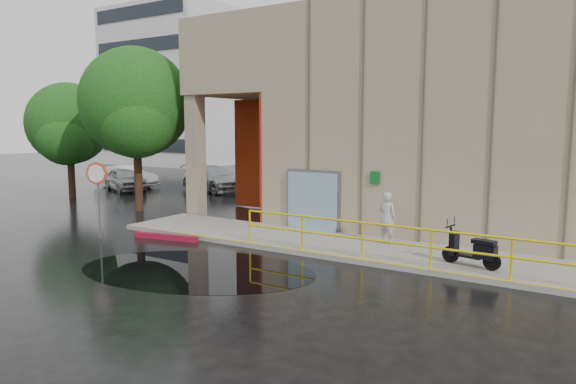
{
  "coord_description": "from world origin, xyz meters",
  "views": [
    {
      "loc": [
        8.82,
        -9.6,
        3.77
      ],
      "look_at": [
        1.0,
        3.0,
        1.85
      ],
      "focal_mm": 32.0,
      "sensor_mm": 36.0,
      "label": 1
    }
  ],
  "objects_px": {
    "car_b": "(126,177)",
    "car_c": "(213,178)",
    "stop_sign": "(97,183)",
    "car_a": "(125,179)",
    "person": "(387,218)",
    "tree_far": "(68,127)",
    "scooter": "(472,240)",
    "tree_near": "(136,107)",
    "red_curb": "(166,237)"
  },
  "relations": [
    {
      "from": "car_a",
      "to": "car_c",
      "type": "relative_size",
      "value": 0.78
    },
    {
      "from": "person",
      "to": "stop_sign",
      "type": "height_order",
      "value": "stop_sign"
    },
    {
      "from": "car_c",
      "to": "tree_far",
      "type": "relative_size",
      "value": 0.84
    },
    {
      "from": "stop_sign",
      "to": "car_a",
      "type": "bearing_deg",
      "value": 136.26
    },
    {
      "from": "scooter",
      "to": "car_a",
      "type": "height_order",
      "value": "scooter"
    },
    {
      "from": "red_curb",
      "to": "scooter",
      "type": "bearing_deg",
      "value": 8.36
    },
    {
      "from": "car_b",
      "to": "tree_far",
      "type": "distance_m",
      "value": 5.9
    },
    {
      "from": "person",
      "to": "car_c",
      "type": "distance_m",
      "value": 16.14
    },
    {
      "from": "red_curb",
      "to": "tree_far",
      "type": "distance_m",
      "value": 12.76
    },
    {
      "from": "scooter",
      "to": "stop_sign",
      "type": "bearing_deg",
      "value": -155.46
    },
    {
      "from": "scooter",
      "to": "car_a",
      "type": "relative_size",
      "value": 0.41
    },
    {
      "from": "car_b",
      "to": "car_c",
      "type": "height_order",
      "value": "car_c"
    },
    {
      "from": "car_c",
      "to": "tree_near",
      "type": "xyz_separation_m",
      "value": [
        2.01,
        -7.44,
        3.86
      ]
    },
    {
      "from": "car_a",
      "to": "stop_sign",
      "type": "bearing_deg",
      "value": -110.83
    },
    {
      "from": "car_a",
      "to": "tree_far",
      "type": "xyz_separation_m",
      "value": [
        0.26,
        -3.72,
        3.06
      ]
    },
    {
      "from": "stop_sign",
      "to": "tree_far",
      "type": "height_order",
      "value": "tree_far"
    },
    {
      "from": "scooter",
      "to": "stop_sign",
      "type": "xyz_separation_m",
      "value": [
        -11.54,
        -2.46,
        1.05
      ]
    },
    {
      "from": "tree_near",
      "to": "car_b",
      "type": "bearing_deg",
      "value": 142.49
    },
    {
      "from": "person",
      "to": "tree_near",
      "type": "distance_m",
      "value": 12.43
    },
    {
      "from": "person",
      "to": "tree_near",
      "type": "bearing_deg",
      "value": 4.42
    },
    {
      "from": "stop_sign",
      "to": "tree_far",
      "type": "xyz_separation_m",
      "value": [
        -9.35,
        5.6,
        1.83
      ]
    },
    {
      "from": "car_a",
      "to": "tree_far",
      "type": "bearing_deg",
      "value": -152.75
    },
    {
      "from": "tree_far",
      "to": "red_curb",
      "type": "bearing_deg",
      "value": -21.79
    },
    {
      "from": "stop_sign",
      "to": "car_b",
      "type": "xyz_separation_m",
      "value": [
        -10.78,
        10.44,
        -1.22
      ]
    },
    {
      "from": "car_a",
      "to": "person",
      "type": "bearing_deg",
      "value": -83.57
    },
    {
      "from": "car_b",
      "to": "car_c",
      "type": "distance_m",
      "value": 5.85
    },
    {
      "from": "tree_near",
      "to": "stop_sign",
      "type": "bearing_deg",
      "value": -55.62
    },
    {
      "from": "person",
      "to": "car_a",
      "type": "relative_size",
      "value": 0.42
    },
    {
      "from": "scooter",
      "to": "tree_far",
      "type": "distance_m",
      "value": 21.32
    },
    {
      "from": "person",
      "to": "tree_far",
      "type": "bearing_deg",
      "value": 2.54
    },
    {
      "from": "scooter",
      "to": "tree_far",
      "type": "relative_size",
      "value": 0.27
    },
    {
      "from": "stop_sign",
      "to": "scooter",
      "type": "bearing_deg",
      "value": 12.42
    },
    {
      "from": "car_c",
      "to": "scooter",
      "type": "bearing_deg",
      "value": -101.19
    },
    {
      "from": "red_curb",
      "to": "car_b",
      "type": "height_order",
      "value": "car_b"
    },
    {
      "from": "person",
      "to": "stop_sign",
      "type": "relative_size",
      "value": 0.62
    },
    {
      "from": "car_a",
      "to": "tree_near",
      "type": "bearing_deg",
      "value": -102.93
    },
    {
      "from": "stop_sign",
      "to": "tree_far",
      "type": "relative_size",
      "value": 0.43
    },
    {
      "from": "car_b",
      "to": "tree_far",
      "type": "xyz_separation_m",
      "value": [
        1.42,
        -4.84,
        3.05
      ]
    },
    {
      "from": "person",
      "to": "tree_far",
      "type": "distance_m",
      "value": 18.38
    },
    {
      "from": "car_a",
      "to": "car_c",
      "type": "distance_m",
      "value": 5.22
    },
    {
      "from": "person",
      "to": "car_b",
      "type": "bearing_deg",
      "value": -10.57
    },
    {
      "from": "person",
      "to": "scooter",
      "type": "height_order",
      "value": "person"
    },
    {
      "from": "car_b",
      "to": "tree_near",
      "type": "xyz_separation_m",
      "value": [
        7.65,
        -5.87,
        3.93
      ]
    },
    {
      "from": "scooter",
      "to": "car_a",
      "type": "bearing_deg",
      "value": 174.52
    },
    {
      "from": "stop_sign",
      "to": "car_b",
      "type": "relative_size",
      "value": 0.64
    },
    {
      "from": "red_curb",
      "to": "car_a",
      "type": "relative_size",
      "value": 0.62
    },
    {
      "from": "car_c",
      "to": "tree_near",
      "type": "height_order",
      "value": "tree_near"
    },
    {
      "from": "stop_sign",
      "to": "car_b",
      "type": "height_order",
      "value": "stop_sign"
    },
    {
      "from": "scooter",
      "to": "red_curb",
      "type": "distance_m",
      "value": 9.66
    },
    {
      "from": "red_curb",
      "to": "tree_near",
      "type": "xyz_separation_m",
      "value": [
        -5.14,
        3.52,
        4.5
      ]
    }
  ]
}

